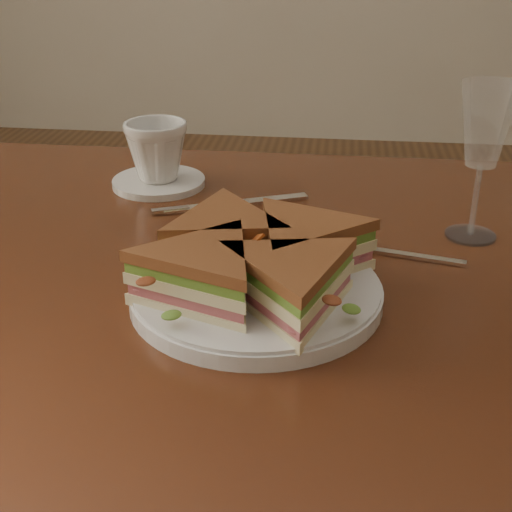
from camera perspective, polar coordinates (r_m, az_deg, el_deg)
The scene contains 9 objects.
table at distance 0.85m, azimuth 1.51°, elevation -6.47°, with size 1.20×0.80×0.75m.
plate at distance 0.73m, azimuth 0.00°, elevation -2.97°, with size 0.26×0.26×0.02m, color white.
sandwich_wedges at distance 0.71m, azimuth 0.00°, elevation -0.36°, with size 0.31×0.31×0.06m.
crisps_mound at distance 0.71m, azimuth 0.00°, elevation -0.65°, with size 0.09×0.09×0.05m, color #C45119, non-canonical shape.
spoon at distance 0.84m, azimuth 7.27°, elevation 0.87°, with size 0.18×0.06×0.01m.
knife at distance 0.96m, azimuth -2.41°, elevation 4.09°, with size 0.20×0.10×0.00m.
wine_glass at distance 0.86m, azimuth 17.89°, elevation 9.65°, with size 0.07×0.07×0.19m.
saucer at distance 1.04m, azimuth -7.78°, elevation 5.88°, with size 0.13×0.13×0.01m, color white.
coffee_cup at distance 1.03m, azimuth -7.93°, elevation 8.32°, with size 0.09×0.09×0.08m, color white.
Camera 1 is at (0.06, -0.72, 1.11)m, focal length 50.00 mm.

